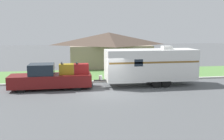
{
  "coord_description": "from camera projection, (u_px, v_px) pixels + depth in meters",
  "views": [
    {
      "loc": [
        -2.85,
        -18.09,
        4.71
      ],
      "look_at": [
        0.5,
        1.8,
        1.4
      ],
      "focal_mm": 40.0,
      "sensor_mm": 36.0,
      "label": 1
    }
  ],
  "objects": [
    {
      "name": "ground_plane",
      "position": [
        109.0,
        92.0,
        18.84
      ],
      "size": [
        120.0,
        120.0,
        0.0
      ],
      "primitive_type": "plane",
      "color": "#515456"
    },
    {
      "name": "curb_strip",
      "position": [
        103.0,
        81.0,
        22.48
      ],
      "size": [
        80.0,
        0.3,
        0.14
      ],
      "color": "beige",
      "rests_on": "ground_plane"
    },
    {
      "name": "lawn_strip",
      "position": [
        98.0,
        75.0,
        26.04
      ],
      "size": [
        80.0,
        7.0,
        0.03
      ],
      "color": "#568442",
      "rests_on": "ground_plane"
    },
    {
      "name": "house_across_street",
      "position": [
        109.0,
        49.0,
        32.25
      ],
      "size": [
        10.71,
        7.29,
        4.3
      ],
      "color": "gray",
      "rests_on": "ground_plane"
    },
    {
      "name": "pickup_truck",
      "position": [
        51.0,
        78.0,
        19.72
      ],
      "size": [
        6.45,
        1.91,
        2.1
      ],
      "color": "black",
      "rests_on": "ground_plane"
    },
    {
      "name": "travel_trailer",
      "position": [
        151.0,
        65.0,
        20.92
      ],
      "size": [
        8.6,
        2.32,
        3.32
      ],
      "color": "black",
      "rests_on": "ground_plane"
    },
    {
      "name": "mailbox",
      "position": [
        119.0,
        68.0,
        23.35
      ],
      "size": [
        0.48,
        0.2,
        1.41
      ],
      "color": "brown",
      "rests_on": "ground_plane"
    }
  ]
}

